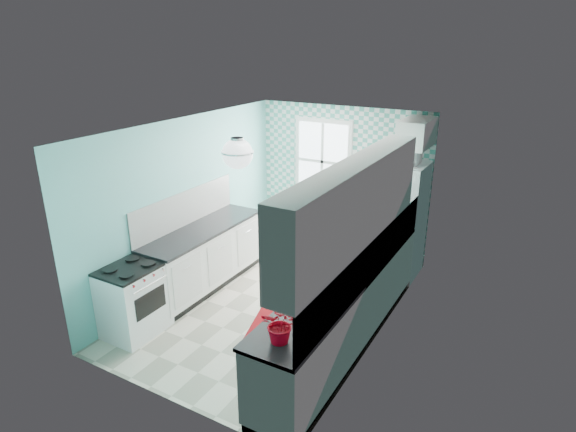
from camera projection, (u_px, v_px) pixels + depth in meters
The scene contains 26 objects.
floor at pixel (276, 304), 6.80m from camera, with size 3.00×4.40×0.02m, color beige.
ceiling at pixel (274, 126), 5.92m from camera, with size 3.00×4.40×0.02m, color white.
wall_back at pixel (342, 180), 8.16m from camera, with size 3.00×0.02×2.50m, color #70CAC6.
wall_front at pixel (156, 294), 4.56m from camera, with size 3.00×0.02×2.50m, color #70CAC6.
wall_left at pixel (187, 203), 7.06m from camera, with size 0.02×4.40×2.50m, color #70CAC6.
wall_right at pixel (385, 244), 5.66m from camera, with size 0.02×4.40×2.50m, color #70CAC6.
accent_wall at pixel (342, 181), 8.14m from camera, with size 3.00×0.01×2.50m, color #49AC9B.
window at pixel (323, 161), 8.18m from camera, with size 1.04×0.05×1.44m.
backsplash_right at pixel (371, 260), 5.37m from camera, with size 0.02×3.60×0.51m, color white.
backsplash_left at pixel (185, 208), 7.00m from camera, with size 0.02×2.15×0.51m, color white.
upper_cabinets_right at pixel (355, 204), 5.03m from camera, with size 0.33×3.20×0.90m, color white.
upper_cabinet_fridge at pixel (418, 132), 6.90m from camera, with size 0.40×0.74×0.40m, color white.
ceiling_light at pixel (238, 153), 5.33m from camera, with size 0.34×0.34×0.35m.
base_cabinets_right at pixel (345, 311), 5.76m from camera, with size 0.60×3.60×0.90m, color white.
countertop_right at pixel (345, 276), 5.60m from camera, with size 0.63×3.60×0.04m, color black.
base_cabinets_left at pixel (204, 259), 7.13m from camera, with size 0.60×2.15×0.90m, color white.
countertop_left at pixel (203, 229), 6.96m from camera, with size 0.63×2.15×0.04m, color black.
fridge at pixel (396, 219), 7.42m from camera, with size 0.78×0.77×1.79m.
stove at pixel (134, 299), 6.00m from camera, with size 0.59×0.74×0.89m.
sink at pixel (374, 248), 6.33m from camera, with size 0.47×0.39×0.53m.
rug at pixel (274, 326), 6.26m from camera, with size 0.60×0.86×0.01m, color #6B1503.
dish_towel at pixel (351, 272), 6.65m from camera, with size 0.02×0.23×0.34m, color #65A79F.
fruit_bowl at pixel (305, 315), 4.72m from camera, with size 0.25×0.25×0.06m, color silver.
potted_plant at pixel (281, 324), 4.30m from camera, with size 0.34×0.29×0.38m, color #A7301E.
soap_bottle at pixel (383, 236), 6.45m from camera, with size 0.08×0.08×0.18m, color #8EAAB3.
microwave at pixel (402, 153), 7.05m from camera, with size 0.55×0.37×0.30m, color silver.
Camera 1 is at (3.07, -5.08, 3.54)m, focal length 30.00 mm.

